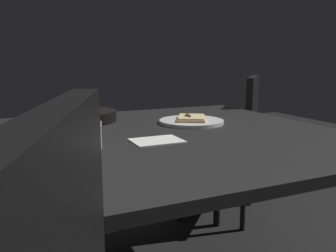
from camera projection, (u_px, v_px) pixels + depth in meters
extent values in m
cube|color=black|center=(171.00, 136.00, 1.28)|extent=(1.20, 1.17, 0.03)
cylinder|color=black|center=(218.00, 170.00, 2.03)|extent=(0.04, 0.04, 0.68)
cylinder|color=black|center=(15.00, 201.00, 1.60)|extent=(0.04, 0.04, 0.68)
cylinder|color=white|center=(191.00, 122.00, 1.45)|extent=(0.27, 0.27, 0.01)
cube|color=tan|center=(191.00, 119.00, 1.45)|extent=(0.17, 0.19, 0.01)
cube|color=beige|center=(191.00, 117.00, 1.45)|extent=(0.16, 0.17, 0.01)
sphere|color=brown|center=(189.00, 117.00, 1.43)|extent=(0.02, 0.02, 0.02)
sphere|color=brown|center=(186.00, 116.00, 1.45)|extent=(0.02, 0.02, 0.02)
sphere|color=brown|center=(188.00, 115.00, 1.48)|extent=(0.02, 0.02, 0.02)
cylinder|color=black|center=(83.00, 116.00, 1.49)|extent=(0.28, 0.28, 0.05)
cylinder|color=beige|center=(82.00, 103.00, 1.45)|extent=(0.11, 0.06, 0.03)
cylinder|color=beige|center=(76.00, 104.00, 1.44)|extent=(0.13, 0.06, 0.04)
cylinder|color=beige|center=(86.00, 103.00, 1.51)|extent=(0.10, 0.04, 0.04)
cylinder|color=red|center=(68.00, 117.00, 1.48)|extent=(0.06, 0.06, 0.03)
cylinder|color=silver|center=(21.00, 154.00, 0.77)|extent=(0.08, 0.08, 0.11)
cylinder|color=#B98114|center=(22.00, 159.00, 0.77)|extent=(0.07, 0.07, 0.08)
cylinder|color=#BFB299|center=(94.00, 138.00, 1.03)|extent=(0.05, 0.05, 0.07)
cylinder|color=maroon|center=(94.00, 143.00, 1.04)|extent=(0.04, 0.04, 0.03)
cylinder|color=#B7B7BC|center=(93.00, 124.00, 1.03)|extent=(0.05, 0.05, 0.01)
cube|color=white|center=(157.00, 141.00, 1.13)|extent=(0.16, 0.12, 0.00)
cube|color=black|center=(217.00, 149.00, 2.19)|extent=(0.62, 0.62, 0.04)
cube|color=black|center=(252.00, 113.00, 2.09)|extent=(0.31, 0.33, 0.43)
cylinder|color=black|center=(195.00, 171.00, 2.47)|extent=(0.03, 0.03, 0.40)
cylinder|color=black|center=(179.00, 190.00, 2.12)|extent=(0.03, 0.03, 0.40)
cylinder|color=black|center=(250.00, 177.00, 2.35)|extent=(0.03, 0.03, 0.40)
cylinder|color=black|center=(243.00, 197.00, 2.00)|extent=(0.03, 0.03, 0.40)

